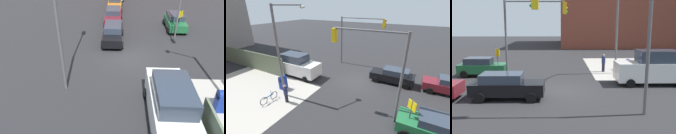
% 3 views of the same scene
% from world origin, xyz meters
% --- Properties ---
extents(ground_plane, '(120.00, 120.00, 0.00)m').
position_xyz_m(ground_plane, '(0.00, 0.00, 0.00)').
color(ground_plane, '#28282B').
extents(traffic_signal_se_corner, '(5.95, 0.36, 6.50)m').
position_xyz_m(traffic_signal_se_corner, '(2.21, -4.50, 4.66)').
color(traffic_signal_se_corner, '#59595B').
rests_on(traffic_signal_se_corner, ground).
extents(warning_sign_two_way, '(0.48, 0.48, 2.40)m').
position_xyz_m(warning_sign_two_way, '(-5.40, 5.00, 1.64)').
color(warning_sign_two_way, '#4C4C4C').
rests_on(warning_sign_two_way, ground).
extents(mailbox_blue, '(0.56, 0.64, 1.43)m').
position_xyz_m(mailbox_blue, '(6.20, 5.00, 0.76)').
color(mailbox_blue, navy).
rests_on(mailbox_blue, ground).
extents(sedan_green, '(4.04, 2.02, 1.62)m').
position_xyz_m(sedan_green, '(-6.77, 4.87, 0.84)').
color(sedan_green, '#1E6638').
rests_on(sedan_green, ground).
extents(coupe_maroon, '(4.42, 2.02, 1.62)m').
position_xyz_m(coupe_maroon, '(-8.37, -1.87, 0.84)').
color(coupe_maroon, maroon).
rests_on(coupe_maroon, ground).
extents(sedan_orange, '(4.27, 2.02, 1.62)m').
position_xyz_m(sedan_orange, '(-13.80, -1.88, 0.84)').
color(sedan_orange, orange).
rests_on(sedan_orange, ground).
extents(hatchback_black, '(4.49, 2.02, 1.62)m').
position_xyz_m(hatchback_black, '(-3.24, -1.69, 0.84)').
color(hatchback_black, black).
rests_on(hatchback_black, ground).
extents(van_white_delivery, '(5.40, 2.32, 2.62)m').
position_xyz_m(van_white_delivery, '(7.17, 1.80, 1.28)').
color(van_white_delivery, white).
rests_on(van_white_delivery, ground).
extents(bicycle_at_crosswalk, '(1.75, 0.05, 0.97)m').
position_xyz_m(bicycle_at_crosswalk, '(-6.80, 6.00, 0.35)').
color(bicycle_at_crosswalk, black).
rests_on(bicycle_at_crosswalk, ground).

